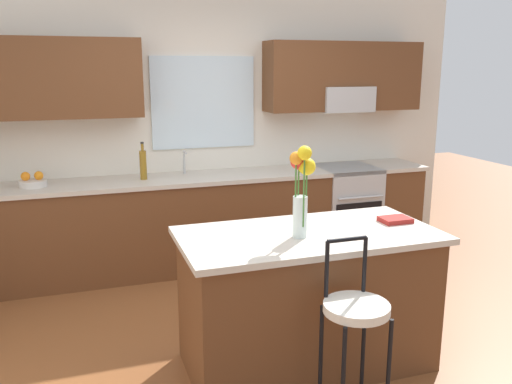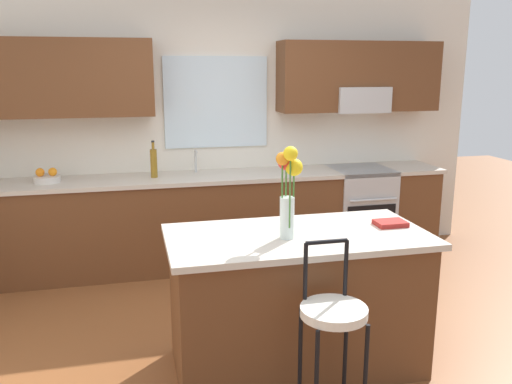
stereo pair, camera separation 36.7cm
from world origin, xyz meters
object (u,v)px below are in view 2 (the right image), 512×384
at_px(flower_vase, 288,183).
at_px(cookbook, 390,223).
at_px(bar_stool_near, 333,320).
at_px(oven_range, 359,211).
at_px(fruit_bowl_oranges, 47,178).
at_px(kitchen_island, 297,301).
at_px(bottle_olive_oil, 154,162).

bearing_deg(flower_vase, cookbook, 7.24).
bearing_deg(bar_stool_near, flower_vase, 98.90).
bearing_deg(bar_stool_near, cookbook, 45.17).
distance_m(oven_range, cookbook, 2.12).
xyz_separation_m(flower_vase, fruit_bowl_oranges, (-1.67, 2.07, -0.30)).
xyz_separation_m(kitchen_island, bar_stool_near, (0.00, -0.63, 0.17)).
distance_m(oven_range, kitchen_island, 2.38).
bearing_deg(bottle_olive_oil, flower_vase, -71.25).
relative_size(flower_vase, cookbook, 2.89).
bearing_deg(kitchen_island, fruit_bowl_oranges, 131.23).
bearing_deg(oven_range, kitchen_island, -123.75).
bearing_deg(kitchen_island, flower_vase, -142.44).
distance_m(oven_range, bar_stool_near, 2.93).
bearing_deg(cookbook, bottle_olive_oil, 126.15).
bearing_deg(cookbook, fruit_bowl_oranges, 140.62).
height_order(flower_vase, cookbook, flower_vase).
distance_m(flower_vase, bottle_olive_oil, 2.20).
bearing_deg(flower_vase, bottle_olive_oil, 108.75).
relative_size(oven_range, kitchen_island, 0.56).
bearing_deg(cookbook, oven_range, 71.08).
height_order(oven_range, bottle_olive_oil, bottle_olive_oil).
height_order(fruit_bowl_oranges, bottle_olive_oil, bottle_olive_oil).
height_order(bar_stool_near, cookbook, bar_stool_near).
bearing_deg(cookbook, flower_vase, -172.76).
relative_size(bar_stool_near, cookbook, 5.21).
relative_size(kitchen_island, bottle_olive_oil, 4.70).
height_order(kitchen_island, bar_stool_near, bar_stool_near).
height_order(cookbook, bottle_olive_oil, bottle_olive_oil).
xyz_separation_m(flower_vase, cookbook, (0.74, 0.09, -0.33)).
bearing_deg(bar_stool_near, kitchen_island, 90.00).
height_order(cookbook, fruit_bowl_oranges, fruit_bowl_oranges).
bearing_deg(cookbook, kitchen_island, -177.69).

